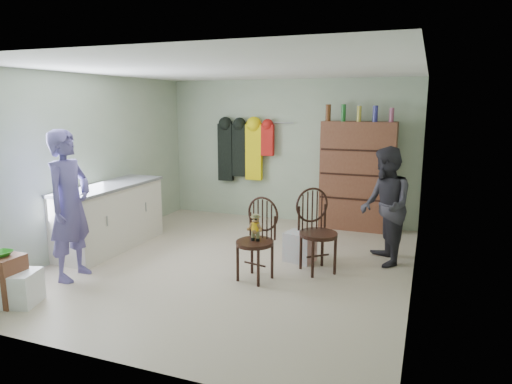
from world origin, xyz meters
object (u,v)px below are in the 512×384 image
at_px(counter, 110,216).
at_px(chair_far, 316,227).
at_px(chair_front, 257,235).
at_px(dresser, 357,176).

xyz_separation_m(counter, chair_far, (3.02, 0.16, 0.09)).
bearing_deg(counter, chair_far, 3.00).
height_order(chair_front, chair_far, chair_far).
relative_size(counter, chair_far, 1.77).
bearing_deg(counter, dresser, 35.69).
bearing_deg(chair_far, chair_front, 179.85).
bearing_deg(chair_far, counter, 141.14).
bearing_deg(dresser, counter, -144.31).
relative_size(chair_front, chair_far, 0.95).
relative_size(chair_far, dresser, 0.51).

